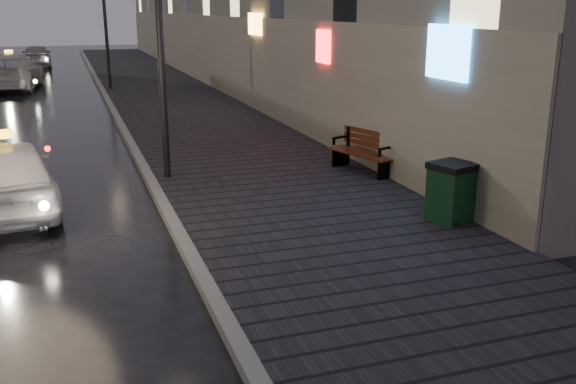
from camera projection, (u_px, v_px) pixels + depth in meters
name	position (u px, v px, depth m)	size (l,w,h in m)	color
ground	(87.00, 329.00, 7.27)	(120.00, 120.00, 0.00)	black
sidewalk	(161.00, 91.00, 27.55)	(4.60, 58.00, 0.15)	black
curb	(104.00, 93.00, 26.80)	(0.20, 58.00, 0.15)	slate
lamp_near	(159.00, 9.00, 12.34)	(0.36, 0.36, 5.28)	black
lamp_far	(104.00, 8.00, 26.87)	(0.36, 0.36, 5.28)	black
bench	(366.00, 151.00, 13.58)	(1.07, 1.79, 0.87)	black
trash_bin	(451.00, 191.00, 10.41)	(0.79, 0.79, 0.97)	black
taxi_near	(6.00, 175.00, 11.32)	(1.57, 3.91, 1.33)	silver
taxi_mid	(11.00, 71.00, 28.38)	(2.23, 5.49, 1.59)	silver
car_far	(37.00, 56.00, 39.10)	(1.64, 4.09, 1.39)	gray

